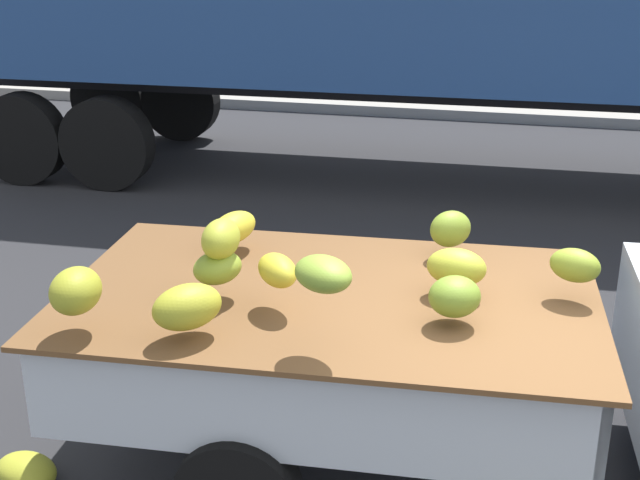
# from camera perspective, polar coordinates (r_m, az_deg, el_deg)

# --- Properties ---
(curb_strip) EXTENTS (80.00, 0.80, 0.16)m
(curb_strip) POSITION_cam_1_polar(r_m,az_deg,el_deg) (14.10, 14.79, 7.97)
(curb_strip) COLOR gray
(curb_strip) RESTS_ON ground
(fallen_banana_bunch_near_tailgate) EXTENTS (0.45, 0.37, 0.18)m
(fallen_banana_bunch_near_tailgate) POSITION_cam_1_polar(r_m,az_deg,el_deg) (5.36, -18.73, -14.20)
(fallen_banana_bunch_near_tailgate) COLOR #A9AB2C
(fallen_banana_bunch_near_tailgate) RESTS_ON ground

